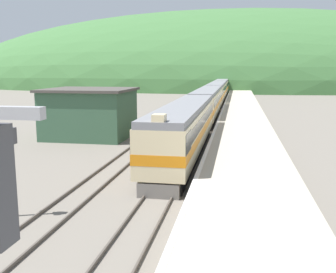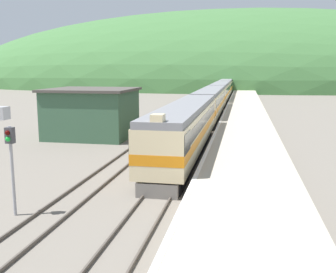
# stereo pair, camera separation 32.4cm
# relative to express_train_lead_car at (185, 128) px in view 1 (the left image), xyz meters

# --- Properties ---
(track_main) EXTENTS (1.52, 180.00, 0.16)m
(track_main) POSITION_rel_express_train_lead_car_xyz_m (0.00, 39.79, -2.07)
(track_main) COLOR #4C443D
(track_main) RESTS_ON ground
(track_siding) EXTENTS (1.52, 180.00, 0.16)m
(track_siding) POSITION_rel_express_train_lead_car_xyz_m (-4.10, 39.79, -2.07)
(track_siding) COLOR #4C443D
(track_siding) RESTS_ON ground
(platform) EXTENTS (5.36, 140.00, 1.11)m
(platform) POSITION_rel_express_train_lead_car_xyz_m (4.46, 19.79, -1.60)
(platform) COLOR #B2A893
(platform) RESTS_ON ground
(distant_hills) EXTENTS (220.14, 99.06, 54.59)m
(distant_hills) POSITION_rel_express_train_lead_car_xyz_m (0.00, 121.42, -2.15)
(distant_hills) COLOR #3D6B38
(distant_hills) RESTS_ON ground
(station_shed) EXTENTS (8.03, 7.35, 4.67)m
(station_shed) POSITION_rel_express_train_lead_car_xyz_m (-10.04, 6.49, 0.21)
(station_shed) COLOR #385B42
(station_shed) RESTS_ON ground
(express_train_lead_car) EXTENTS (2.85, 21.08, 4.28)m
(express_train_lead_car) POSITION_rel_express_train_lead_car_xyz_m (0.00, 0.00, 0.00)
(express_train_lead_car) COLOR black
(express_train_lead_car) RESTS_ON ground
(carriage_second) EXTENTS (2.84, 21.66, 3.92)m
(carriage_second) POSITION_rel_express_train_lead_car_xyz_m (0.00, 22.48, -0.01)
(carriage_second) COLOR black
(carriage_second) RESTS_ON ground
(carriage_third) EXTENTS (2.84, 21.66, 3.92)m
(carriage_third) POSITION_rel_express_train_lead_car_xyz_m (0.00, 45.03, -0.01)
(carriage_third) COLOR black
(carriage_third) RESTS_ON ground
(carriage_fourth) EXTENTS (2.84, 21.66, 3.92)m
(carriage_fourth) POSITION_rel_express_train_lead_car_xyz_m (0.00, 67.57, -0.01)
(carriage_fourth) COLOR black
(carriage_fourth) RESTS_ON ground
(signal_post_siding) EXTENTS (0.36, 0.42, 4.07)m
(signal_post_siding) POSITION_rel_express_train_lead_car_xyz_m (-5.78, -13.65, 0.76)
(signal_post_siding) COLOR #9E9EA3
(signal_post_siding) RESTS_ON ground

